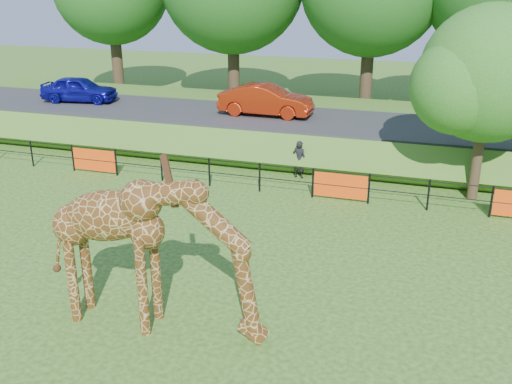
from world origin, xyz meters
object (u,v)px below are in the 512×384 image
giraffe (154,254)px  car_blue (79,89)px  visitor (299,159)px  car_red (266,100)px  tree_east (492,79)px

giraffe → car_blue: bearing=127.1°
car_blue → visitor: 13.40m
car_red → visitor: car_red is taller
car_red → visitor: size_ratio=2.86×
visitor → car_blue: bearing=-9.4°
car_red → car_blue: bearing=90.1°
car_red → tree_east: (9.20, -4.50, 2.15)m
giraffe → visitor: giraffe is taller
car_blue → tree_east: 19.89m
giraffe → car_red: giraffe is taller
giraffe → visitor: (0.63, 11.00, -1.08)m
car_red → tree_east: size_ratio=0.64×
tree_east → giraffe: bearing=-124.1°
visitor → giraffe: bearing=95.7°
car_red → tree_east: 10.46m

